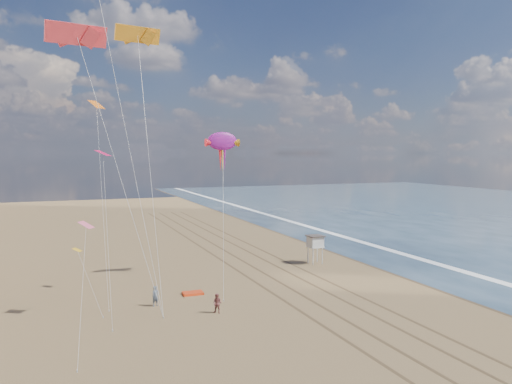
# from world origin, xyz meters

# --- Properties ---
(ground) EXTENTS (260.00, 260.00, 0.00)m
(ground) POSITION_xyz_m (0.00, 0.00, 0.00)
(ground) COLOR brown
(ground) RESTS_ON ground
(wet_sand) EXTENTS (260.00, 260.00, 0.00)m
(wet_sand) POSITION_xyz_m (19.00, 40.00, 0.00)
(wet_sand) COLOR #42301E
(wet_sand) RESTS_ON ground
(foam) EXTENTS (260.00, 260.00, 0.00)m
(foam) POSITION_xyz_m (23.20, 40.00, 0.00)
(foam) COLOR white
(foam) RESTS_ON ground
(tracks) EXTENTS (7.68, 120.00, 0.01)m
(tracks) POSITION_xyz_m (2.55, 30.00, 0.01)
(tracks) COLOR brown
(tracks) RESTS_ON ground
(lifeguard_stand) EXTENTS (1.97, 1.97, 3.55)m
(lifeguard_stand) POSITION_xyz_m (9.14, 29.27, 2.73)
(lifeguard_stand) COLOR silver
(lifeguard_stand) RESTS_ON ground
(grounded_kite) EXTENTS (2.02, 1.33, 0.22)m
(grounded_kite) POSITION_xyz_m (-8.61, 21.56, 0.11)
(grounded_kite) COLOR #F44014
(grounded_kite) RESTS_ON ground
(show_kite) EXTENTS (3.90, 5.00, 17.74)m
(show_kite) POSITION_xyz_m (-3.63, 27.33, 15.08)
(show_kite) COLOR #98178E
(show_kite) RESTS_ON ground
(kite_flyer_a) EXTENTS (0.78, 0.65, 1.84)m
(kite_flyer_a) POSITION_xyz_m (-12.70, 19.13, 0.92)
(kite_flyer_a) COLOR slate
(kite_flyer_a) RESTS_ON ground
(kite_flyer_b) EXTENTS (1.06, 1.05, 1.73)m
(kite_flyer_b) POSITION_xyz_m (-8.12, 15.09, 0.87)
(kite_flyer_b) COLOR brown
(kite_flyer_b) RESTS_ON ground
(small_kites) EXTENTS (3.89, 12.32, 15.37)m
(small_kites) POSITION_xyz_m (-17.40, 24.17, 13.19)
(small_kites) COLOR #DB1450
(small_kites) RESTS_ON ground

